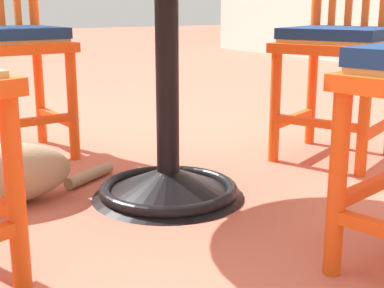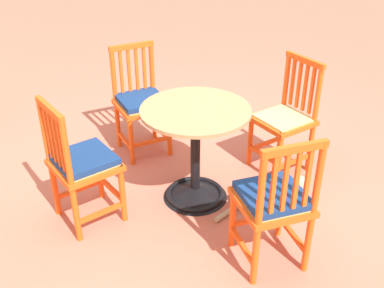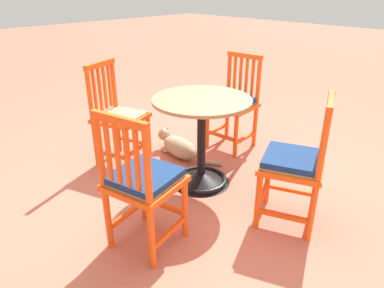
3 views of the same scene
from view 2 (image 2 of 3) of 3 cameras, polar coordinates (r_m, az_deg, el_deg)
ground_plane at (r=3.64m, az=1.89°, el=-4.90°), size 24.00×24.00×0.00m
cafe_table at (r=3.34m, az=0.41°, el=-2.52°), size 0.76×0.76×0.73m
orange_chair_facing_out at (r=3.71m, az=11.41°, el=3.02°), size 0.51×0.51×0.91m
orange_chair_tucked_in at (r=3.90m, az=-6.30°, el=5.06°), size 0.48×0.48×0.91m
orange_chair_by_planter at (r=3.13m, az=-13.42°, el=-2.42°), size 0.52×0.52×0.91m
orange_chair_at_corner at (r=2.75m, az=10.03°, el=-7.02°), size 0.43×0.43×0.91m
tabby_cat at (r=3.43m, az=9.55°, el=-5.85°), size 0.26×0.74×0.23m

